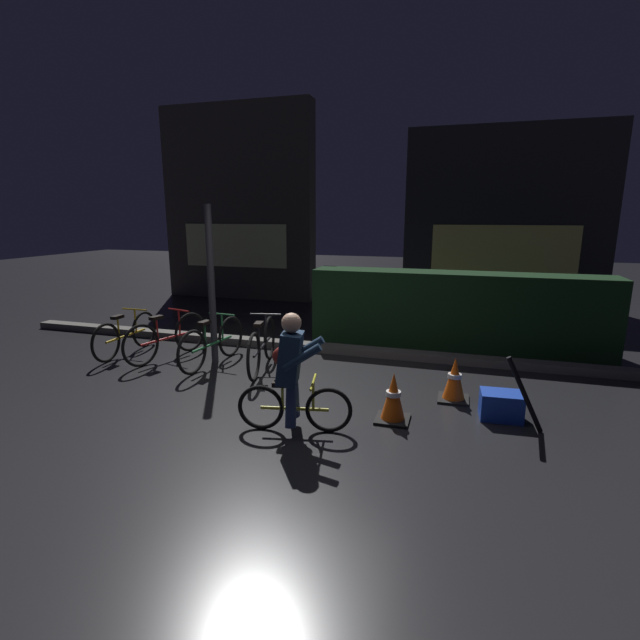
% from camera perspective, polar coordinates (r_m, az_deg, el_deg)
% --- Properties ---
extents(ground_plane, '(40.00, 40.00, 0.00)m').
position_cam_1_polar(ground_plane, '(5.62, -3.80, -10.16)').
color(ground_plane, black).
extents(sidewalk_curb, '(12.00, 0.24, 0.12)m').
position_cam_1_polar(sidewalk_curb, '(7.58, 2.09, -3.55)').
color(sidewalk_curb, '#56544F').
rests_on(sidewalk_curb, ground).
extents(hedge_row, '(4.80, 0.70, 1.26)m').
position_cam_1_polar(hedge_row, '(8.09, 16.23, 1.15)').
color(hedge_row, black).
rests_on(hedge_row, ground).
extents(storefront_left, '(4.07, 0.54, 4.91)m').
position_cam_1_polar(storefront_left, '(12.68, -9.94, 13.71)').
color(storefront_left, '#383330').
rests_on(storefront_left, ground).
extents(storefront_right, '(4.63, 0.54, 4.19)m').
position_cam_1_polar(storefront_right, '(12.06, 21.62, 11.39)').
color(storefront_right, '#262328').
rests_on(storefront_right, ground).
extents(street_post, '(0.10, 0.10, 2.33)m').
position_cam_1_polar(street_post, '(7.06, -13.11, 4.12)').
color(street_post, '#2D2D33').
rests_on(street_post, ground).
extents(parked_bike_leftmost, '(0.46, 1.50, 0.69)m').
position_cam_1_polar(parked_bike_leftmost, '(8.06, -22.58, -1.66)').
color(parked_bike_leftmost, black).
rests_on(parked_bike_leftmost, ground).
extents(parked_bike_left_mid, '(0.52, 1.55, 0.73)m').
position_cam_1_polar(parked_bike_left_mid, '(7.59, -18.19, -2.03)').
color(parked_bike_left_mid, black).
rests_on(parked_bike_left_mid, ground).
extents(parked_bike_center_left, '(0.46, 1.58, 0.73)m').
position_cam_1_polar(parked_bike_center_left, '(7.09, -12.98, -2.74)').
color(parked_bike_center_left, black).
rests_on(parked_bike_center_left, ground).
extents(parked_bike_center_right, '(0.46, 1.64, 0.76)m').
position_cam_1_polar(parked_bike_center_right, '(6.76, -7.07, -3.13)').
color(parked_bike_center_right, black).
rests_on(parked_bike_center_right, ground).
extents(traffic_cone_near, '(0.36, 0.36, 0.54)m').
position_cam_1_polar(traffic_cone_near, '(5.15, 8.93, -9.37)').
color(traffic_cone_near, black).
rests_on(traffic_cone_near, ground).
extents(traffic_cone_far, '(0.36, 0.36, 0.54)m').
position_cam_1_polar(traffic_cone_far, '(5.85, 16.09, -7.03)').
color(traffic_cone_far, black).
rests_on(traffic_cone_far, ground).
extents(blue_crate, '(0.46, 0.35, 0.30)m').
position_cam_1_polar(blue_crate, '(5.55, 21.22, -9.69)').
color(blue_crate, '#193DB7').
rests_on(blue_crate, ground).
extents(cyclist, '(1.17, 0.50, 1.25)m').
position_cam_1_polar(cyclist, '(4.76, -3.45, -6.35)').
color(cyclist, black).
rests_on(cyclist, ground).
extents(closed_umbrella, '(0.42, 0.06, 0.79)m').
position_cam_1_polar(closed_umbrella, '(5.25, 23.69, -8.34)').
color(closed_umbrella, black).
rests_on(closed_umbrella, ground).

